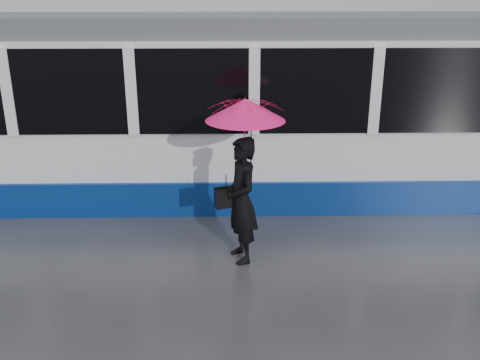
{
  "coord_description": "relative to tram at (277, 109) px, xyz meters",
  "views": [
    {
      "loc": [
        0.77,
        -7.41,
        3.85
      ],
      "look_at": [
        0.92,
        0.09,
        1.1
      ],
      "focal_mm": 40.0,
      "sensor_mm": 36.0,
      "label": 1
    }
  ],
  "objects": [
    {
      "name": "rails",
      "position": [
        -1.68,
        -0.0,
        -1.63
      ],
      "size": [
        34.0,
        1.51,
        0.02
      ],
      "color": "#3F3D38",
      "rests_on": "ground"
    },
    {
      "name": "ground",
      "position": [
        -1.68,
        -2.5,
        -1.64
      ],
      "size": [
        90.0,
        90.0,
        0.0
      ],
      "primitive_type": "plane",
      "color": "#2F2F34",
      "rests_on": "ground"
    },
    {
      "name": "umbrella",
      "position": [
        -0.69,
        -2.81,
        0.41
      ],
      "size": [
        1.38,
        1.38,
        1.26
      ],
      "rotation": [
        0.0,
        0.0,
        0.3
      ],
      "color": "#FF159E",
      "rests_on": "ground"
    },
    {
      "name": "tram",
      "position": [
        0.0,
        0.0,
        0.0
      ],
      "size": [
        26.0,
        2.56,
        3.35
      ],
      "color": "white",
      "rests_on": "ground"
    },
    {
      "name": "handbag",
      "position": [
        -0.96,
        -2.79,
        -0.66
      ],
      "size": [
        0.36,
        0.24,
        0.47
      ],
      "rotation": [
        0.0,
        0.0,
        0.3
      ],
      "color": "black",
      "rests_on": "ground"
    },
    {
      "name": "woman",
      "position": [
        -0.74,
        -2.81,
        -0.7
      ],
      "size": [
        0.63,
        0.78,
        1.87
      ],
      "primitive_type": "imported",
      "rotation": [
        0.0,
        0.0,
        -1.27
      ],
      "color": "black",
      "rests_on": "ground"
    }
  ]
}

